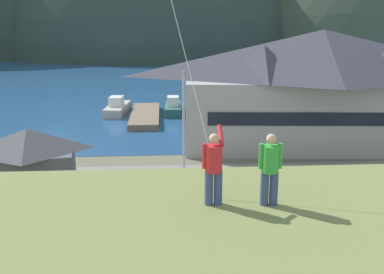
{
  "coord_description": "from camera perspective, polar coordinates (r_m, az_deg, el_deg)",
  "views": [
    {
      "loc": [
        -2.44,
        -19.48,
        11.65
      ],
      "look_at": [
        -0.64,
        9.0,
        4.0
      ],
      "focal_mm": 43.0,
      "sensor_mm": 36.0,
      "label": 1
    }
  ],
  "objects": [
    {
      "name": "storage_shed_near_lot",
      "position": [
        30.55,
        -19.48,
        -3.29
      ],
      "size": [
        6.39,
        5.22,
        4.85
      ],
      "color": "#474C56",
      "rests_on": "ground"
    },
    {
      "name": "wharf_dock",
      "position": [
        53.12,
        -5.84,
        2.65
      ],
      "size": [
        3.2,
        12.14,
        0.7
      ],
      "color": "#70604C",
      "rests_on": "ground"
    },
    {
      "name": "parked_car_back_row_left",
      "position": [
        23.26,
        7.7,
        -12.21
      ],
      "size": [
        4.25,
        2.16,
        1.82
      ],
      "color": "red",
      "rests_on": "parking_lot_pad"
    },
    {
      "name": "parked_car_lone_by_shed",
      "position": [
        27.41,
        2.71,
        -7.73
      ],
      "size": [
        4.29,
        2.24,
        1.82
      ],
      "color": "silver",
      "rests_on": "parking_lot_pad"
    },
    {
      "name": "parked_car_mid_row_far",
      "position": [
        23.87,
        -20.41,
        -12.34
      ],
      "size": [
        4.22,
        2.09,
        1.82
      ],
      "color": "#B28923",
      "rests_on": "parking_lot_pad"
    },
    {
      "name": "parking_light_pole",
      "position": [
        30.88,
        -1.05,
        1.82
      ],
      "size": [
        0.24,
        0.78,
        7.91
      ],
      "color": "#ADADB2",
      "rests_on": "parking_lot_pad"
    },
    {
      "name": "person_kite_flyer",
      "position": [
        10.75,
        2.7,
        -3.64
      ],
      "size": [
        0.51,
        0.66,
        1.86
      ],
      "color": "#384770",
      "rests_on": "grassy_hill_foreground"
    },
    {
      "name": "ground_plane",
      "position": [
        22.83,
        3.15,
        -15.7
      ],
      "size": [
        600.0,
        600.0,
        0.0
      ],
      "primitive_type": "plane",
      "color": "#66604C"
    },
    {
      "name": "person_companion",
      "position": [
        10.86,
        9.66,
        -3.72
      ],
      "size": [
        0.55,
        0.4,
        1.74
      ],
      "color": "#384770",
      "rests_on": "grassy_hill_foreground"
    },
    {
      "name": "moored_boat_wharfside",
      "position": [
        56.13,
        -9.24,
        3.59
      ],
      "size": [
        2.93,
        6.96,
        2.16
      ],
      "color": "#A8A399",
      "rests_on": "ground"
    },
    {
      "name": "far_hill_east_peak",
      "position": [
        141.51,
        -4.98,
        10.24
      ],
      "size": [
        92.12,
        66.63,
        78.13
      ],
      "primitive_type": "ellipsoid",
      "color": "#2D3D33",
      "rests_on": "ground"
    },
    {
      "name": "moored_boat_outer_mooring",
      "position": [
        55.58,
        -2.36,
        3.66
      ],
      "size": [
        2.17,
        6.12,
        2.16
      ],
      "color": "#23564C",
      "rests_on": "ground"
    },
    {
      "name": "bay_water",
      "position": [
        80.37,
        -1.85,
        6.68
      ],
      "size": [
        360.0,
        84.0,
        0.03
      ],
      "primitive_type": "cube",
      "color": "navy",
      "rests_on": "ground"
    },
    {
      "name": "parked_car_front_row_red",
      "position": [
        22.36,
        -7.92,
        -13.41
      ],
      "size": [
        4.26,
        2.17,
        1.82
      ],
      "color": "#B28923",
      "rests_on": "parking_lot_pad"
    },
    {
      "name": "harbor_lodge",
      "position": [
        42.91,
        15.67,
        6.22
      ],
      "size": [
        26.11,
        12.07,
        10.35
      ],
      "color": "#999E99",
      "rests_on": "ground"
    },
    {
      "name": "parking_lot_pad",
      "position": [
        27.2,
        1.91,
        -10.24
      ],
      "size": [
        40.0,
        20.0,
        0.1
      ],
      "primitive_type": "cube",
      "color": "gray",
      "rests_on": "ground"
    }
  ]
}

